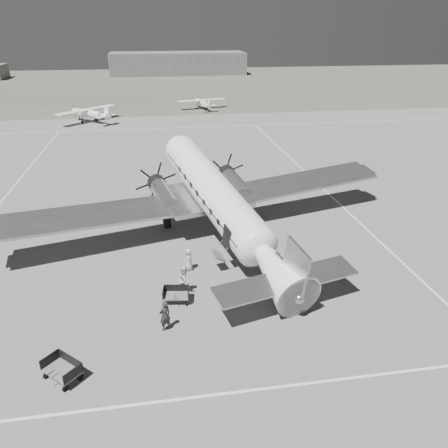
{
  "coord_description": "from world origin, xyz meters",
  "views": [
    {
      "loc": [
        -3.93,
        -27.95,
        14.6
      ],
      "look_at": [
        0.36,
        -1.26,
        2.2
      ],
      "focal_mm": 35.0,
      "sensor_mm": 36.0,
      "label": 1
    }
  ],
  "objects_px": {
    "hangar_main": "(178,63)",
    "baggage_cart_far": "(62,370)",
    "light_plane_left": "(89,115)",
    "passenger": "(189,259)",
    "light_plane_right": "(202,104)",
    "dc3_airliner": "(220,203)",
    "ramp_agent": "(185,280)",
    "ground_crew": "(165,316)",
    "baggage_cart_near": "(176,295)"
  },
  "relations": [
    {
      "from": "baggage_cart_near",
      "to": "ramp_agent",
      "type": "height_order",
      "value": "ramp_agent"
    },
    {
      "from": "passenger",
      "to": "hangar_main",
      "type": "bearing_deg",
      "value": -1.61
    },
    {
      "from": "passenger",
      "to": "ground_crew",
      "type": "bearing_deg",
      "value": 165.41
    },
    {
      "from": "hangar_main",
      "to": "baggage_cart_near",
      "type": "bearing_deg",
      "value": -93.75
    },
    {
      "from": "light_plane_left",
      "to": "baggage_cart_near",
      "type": "bearing_deg",
      "value": -124.31
    },
    {
      "from": "dc3_airliner",
      "to": "passenger",
      "type": "relative_size",
      "value": 20.8
    },
    {
      "from": "baggage_cart_far",
      "to": "baggage_cart_near",
      "type": "bearing_deg",
      "value": 87.31
    },
    {
      "from": "dc3_airliner",
      "to": "baggage_cart_far",
      "type": "bearing_deg",
      "value": -140.63
    },
    {
      "from": "hangar_main",
      "to": "ramp_agent",
      "type": "xyz_separation_m",
      "value": [
        -7.72,
        -125.88,
        -2.39
      ]
    },
    {
      "from": "hangar_main",
      "to": "ground_crew",
      "type": "relative_size",
      "value": 24.03
    },
    {
      "from": "light_plane_right",
      "to": "ground_crew",
      "type": "relative_size",
      "value": 5.35
    },
    {
      "from": "light_plane_left",
      "to": "baggage_cart_far",
      "type": "bearing_deg",
      "value": -130.52
    },
    {
      "from": "dc3_airliner",
      "to": "ramp_agent",
      "type": "distance_m",
      "value": 7.6
    },
    {
      "from": "ground_crew",
      "to": "ramp_agent",
      "type": "height_order",
      "value": "ramp_agent"
    },
    {
      "from": "baggage_cart_far",
      "to": "dc3_airliner",
      "type": "bearing_deg",
      "value": 97.74
    },
    {
      "from": "light_plane_right",
      "to": "baggage_cart_far",
      "type": "xyz_separation_m",
      "value": [
        -14.1,
        -67.51,
        -0.47
      ]
    },
    {
      "from": "ground_crew",
      "to": "ramp_agent",
      "type": "xyz_separation_m",
      "value": [
        1.29,
        3.27,
        0.03
      ]
    },
    {
      "from": "ground_crew",
      "to": "ramp_agent",
      "type": "relative_size",
      "value": 0.96
    },
    {
      "from": "dc3_airliner",
      "to": "baggage_cart_far",
      "type": "height_order",
      "value": "dc3_airliner"
    },
    {
      "from": "baggage_cart_far",
      "to": "ground_crew",
      "type": "bearing_deg",
      "value": 74.31
    },
    {
      "from": "light_plane_right",
      "to": "ground_crew",
      "type": "height_order",
      "value": "light_plane_right"
    },
    {
      "from": "light_plane_right",
      "to": "passenger",
      "type": "bearing_deg",
      "value": -110.35
    },
    {
      "from": "hangar_main",
      "to": "passenger",
      "type": "distance_m",
      "value": 123.45
    },
    {
      "from": "light_plane_left",
      "to": "passenger",
      "type": "relative_size",
      "value": 7.56
    },
    {
      "from": "baggage_cart_near",
      "to": "baggage_cart_far",
      "type": "height_order",
      "value": "baggage_cart_far"
    },
    {
      "from": "light_plane_left",
      "to": "light_plane_right",
      "type": "relative_size",
      "value": 1.22
    },
    {
      "from": "ground_crew",
      "to": "ramp_agent",
      "type": "bearing_deg",
      "value": -140.09
    },
    {
      "from": "dc3_airliner",
      "to": "ground_crew",
      "type": "bearing_deg",
      "value": -128.99
    },
    {
      "from": "baggage_cart_near",
      "to": "ramp_agent",
      "type": "xyz_separation_m",
      "value": [
        0.58,
        0.86,
        0.46
      ]
    },
    {
      "from": "hangar_main",
      "to": "light_plane_left",
      "type": "distance_m",
      "value": 76.03
    },
    {
      "from": "ground_crew",
      "to": "dc3_airliner",
      "type": "bearing_deg",
      "value": -142.42
    },
    {
      "from": "dc3_airliner",
      "to": "passenger",
      "type": "bearing_deg",
      "value": -138.76
    },
    {
      "from": "light_plane_right",
      "to": "ramp_agent",
      "type": "height_order",
      "value": "light_plane_right"
    },
    {
      "from": "dc3_airliner",
      "to": "ramp_agent",
      "type": "bearing_deg",
      "value": -130.11
    },
    {
      "from": "light_plane_left",
      "to": "dc3_airliner",
      "type": "bearing_deg",
      "value": -118.22
    },
    {
      "from": "ramp_agent",
      "to": "ground_crew",
      "type": "bearing_deg",
      "value": 175.55
    },
    {
      "from": "light_plane_left",
      "to": "light_plane_right",
      "type": "xyz_separation_m",
      "value": [
        19.53,
        9.08,
        -0.21
      ]
    },
    {
      "from": "light_plane_left",
      "to": "passenger",
      "type": "distance_m",
      "value": 51.06
    },
    {
      "from": "baggage_cart_near",
      "to": "light_plane_right",
      "type": "bearing_deg",
      "value": 90.46
    },
    {
      "from": "hangar_main",
      "to": "baggage_cart_near",
      "type": "relative_size",
      "value": 26.59
    },
    {
      "from": "light_plane_left",
      "to": "ground_crew",
      "type": "bearing_deg",
      "value": -125.5
    },
    {
      "from": "light_plane_right",
      "to": "baggage_cart_near",
      "type": "distance_m",
      "value": 62.88
    },
    {
      "from": "hangar_main",
      "to": "baggage_cart_far",
      "type": "xyz_separation_m",
      "value": [
        -13.71,
        -131.98,
        -2.8
      ]
    },
    {
      "from": "light_plane_right",
      "to": "passenger",
      "type": "xyz_separation_m",
      "value": [
        -7.66,
        -58.74,
        -0.22
      ]
    },
    {
      "from": "hangar_main",
      "to": "passenger",
      "type": "height_order",
      "value": "hangar_main"
    },
    {
      "from": "passenger",
      "to": "dc3_airliner",
      "type": "bearing_deg",
      "value": -31.86
    },
    {
      "from": "hangar_main",
      "to": "ground_crew",
      "type": "distance_m",
      "value": 129.49
    },
    {
      "from": "hangar_main",
      "to": "light_plane_right",
      "type": "distance_m",
      "value": 64.52
    },
    {
      "from": "light_plane_right",
      "to": "baggage_cart_near",
      "type": "height_order",
      "value": "light_plane_right"
    },
    {
      "from": "ground_crew",
      "to": "hangar_main",
      "type": "bearing_deg",
      "value": -122.56
    }
  ]
}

